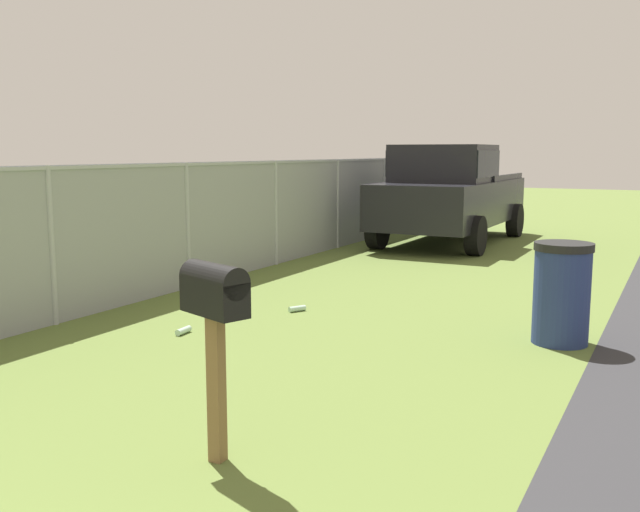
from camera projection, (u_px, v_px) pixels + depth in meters
mailbox at (215, 305)px, 4.34m from camera, size 0.36×0.53×1.28m
pickup_truck at (449, 192)px, 14.98m from camera, size 5.14×2.27×2.09m
trash_bin at (562, 293)px, 7.15m from camera, size 0.59×0.59×1.04m
fence_section at (236, 214)px, 11.08m from camera, size 17.11×0.07×1.80m
litter_bottle_by_mailbox at (297, 309)px, 8.66m from camera, size 0.23×0.17×0.07m
litter_bottle_near_hydrant at (183, 331)px, 7.59m from camera, size 0.22×0.09×0.07m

